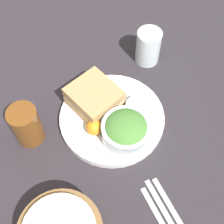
% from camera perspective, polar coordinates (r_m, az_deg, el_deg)
% --- Properties ---
extents(ground_plane, '(4.00, 4.00, 0.00)m').
position_cam_1_polar(ground_plane, '(0.83, -0.00, -1.48)').
color(ground_plane, '#2D282D').
extents(plate, '(0.28, 0.28, 0.02)m').
position_cam_1_polar(plate, '(0.82, -0.00, -1.11)').
color(plate, white).
rests_on(plate, ground_plane).
extents(sandwich, '(0.13, 0.12, 0.06)m').
position_cam_1_polar(sandwich, '(0.81, -3.27, 2.62)').
color(sandwich, tan).
rests_on(sandwich, plate).
extents(salad_bowl, '(0.12, 0.12, 0.07)m').
position_cam_1_polar(salad_bowl, '(0.76, 2.54, -3.27)').
color(salad_bowl, silver).
rests_on(salad_bowl, plate).
extents(dressing_cup, '(0.06, 0.06, 0.03)m').
position_cam_1_polar(dressing_cup, '(0.81, 4.69, 0.58)').
color(dressing_cup, '#B7B7BC').
rests_on(dressing_cup, plate).
extents(orange_wedge, '(0.04, 0.04, 0.04)m').
position_cam_1_polar(orange_wedge, '(0.78, -3.45, -2.65)').
color(orange_wedge, orange).
rests_on(orange_wedge, plate).
extents(drink_glass, '(0.07, 0.07, 0.11)m').
position_cam_1_polar(drink_glass, '(0.79, -15.39, -2.34)').
color(drink_glass, brown).
rests_on(drink_glass, ground_plane).
extents(fork, '(0.16, 0.06, 0.01)m').
position_cam_1_polar(fork, '(0.75, 10.95, -17.12)').
color(fork, silver).
rests_on(fork, ground_plane).
extents(knife, '(0.17, 0.07, 0.01)m').
position_cam_1_polar(knife, '(0.75, 9.73, -17.77)').
color(knife, silver).
rests_on(knife, ground_plane).
extents(spoon, '(0.14, 0.06, 0.01)m').
position_cam_1_polar(spoon, '(0.74, 8.50, -18.42)').
color(spoon, silver).
rests_on(spoon, ground_plane).
extents(water_glass, '(0.07, 0.07, 0.11)m').
position_cam_1_polar(water_glass, '(0.93, 6.62, 11.76)').
color(water_glass, silver).
rests_on(water_glass, ground_plane).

